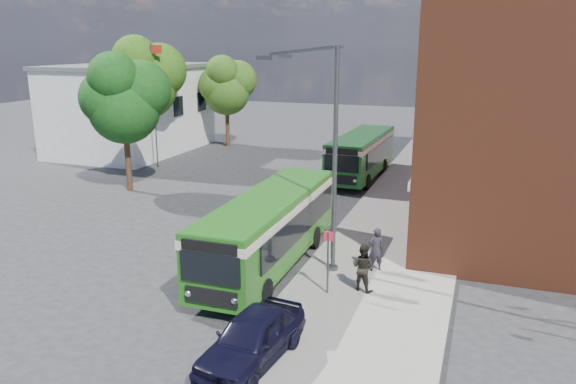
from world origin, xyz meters
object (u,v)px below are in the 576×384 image
at_px(bus_front, 270,224).
at_px(bus_rear, 361,152).
at_px(street_lamp, 326,157).
at_px(parked_car, 252,338).

bearing_deg(bus_front, bus_rear, 89.49).
height_order(street_lamp, bus_front, street_lamp).
bearing_deg(parked_car, street_lamp, 96.68).
relative_size(street_lamp, parked_car, 2.08).
xyz_separation_m(street_lamp, parked_car, (-0.04, -7.36, -3.90)).
distance_m(bus_front, bus_rear, 16.78).
bearing_deg(bus_rear, parked_car, -84.90).
relative_size(bus_front, parked_car, 2.53).
xyz_separation_m(street_lamp, bus_front, (-2.33, -0.08, -2.96)).
bearing_deg(parked_car, bus_front, 114.47).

